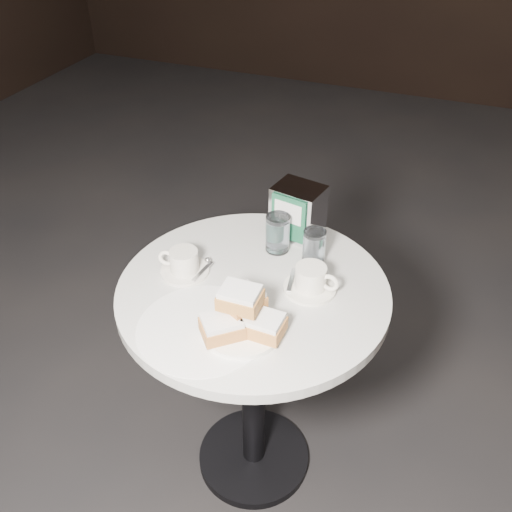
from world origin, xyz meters
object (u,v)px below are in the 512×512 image
(coffee_cup_left, at_px, (184,263))
(water_glass_left, at_px, (278,234))
(cafe_table, at_px, (253,342))
(water_glass_right, at_px, (314,247))
(napkin_dispenser, at_px, (298,212))
(coffee_cup_right, at_px, (311,280))
(beignet_plate, at_px, (242,317))

(coffee_cup_left, xyz_separation_m, water_glass_left, (0.19, 0.19, 0.02))
(cafe_table, height_order, water_glass_right, water_glass_right)
(coffee_cup_left, height_order, napkin_dispenser, napkin_dispenser)
(coffee_cup_right, bearing_deg, beignet_plate, -111.68)
(cafe_table, distance_m, napkin_dispenser, 0.39)
(cafe_table, relative_size, coffee_cup_left, 5.09)
(cafe_table, height_order, beignet_plate, beignet_plate)
(cafe_table, xyz_separation_m, beignet_plate, (0.04, -0.16, 0.24))
(coffee_cup_left, distance_m, water_glass_left, 0.27)
(beignet_plate, xyz_separation_m, coffee_cup_left, (-0.23, 0.15, -0.02))
(napkin_dispenser, bearing_deg, water_glass_left, -96.21)
(coffee_cup_left, xyz_separation_m, coffee_cup_right, (0.33, 0.05, 0.00))
(water_glass_left, distance_m, napkin_dispenser, 0.10)
(water_glass_right, bearing_deg, water_glass_left, 170.52)
(beignet_plate, distance_m, water_glass_left, 0.34)
(coffee_cup_left, bearing_deg, coffee_cup_right, 0.71)
(cafe_table, distance_m, beignet_plate, 0.29)
(beignet_plate, height_order, coffee_cup_right, beignet_plate)
(beignet_plate, xyz_separation_m, water_glass_right, (0.07, 0.32, 0.00))
(cafe_table, xyz_separation_m, water_glass_left, (0.00, 0.18, 0.25))
(coffee_cup_left, height_order, water_glass_left, water_glass_left)
(coffee_cup_left, bearing_deg, water_glass_right, 20.71)
(water_glass_right, bearing_deg, napkin_dispenser, 127.16)
(beignet_plate, distance_m, coffee_cup_right, 0.23)
(water_glass_left, xyz_separation_m, water_glass_right, (0.11, -0.02, -0.00))
(cafe_table, bearing_deg, water_glass_left, 89.53)
(beignet_plate, height_order, napkin_dispenser, napkin_dispenser)
(cafe_table, relative_size, water_glass_left, 6.94)
(cafe_table, bearing_deg, beignet_plate, -77.23)
(coffee_cup_left, height_order, water_glass_right, water_glass_right)
(cafe_table, distance_m, water_glass_right, 0.31)
(coffee_cup_right, xyz_separation_m, napkin_dispenser, (-0.11, 0.22, 0.05))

